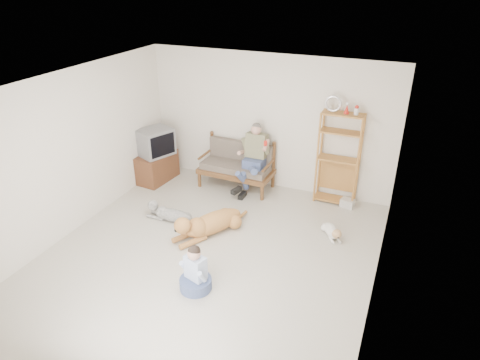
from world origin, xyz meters
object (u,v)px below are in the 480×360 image
at_px(loveseat, 237,164).
at_px(tv_stand, 157,167).
at_px(etagere, 338,158).
at_px(golden_retriever, 208,224).

height_order(loveseat, tv_stand, loveseat).
bearing_deg(loveseat, etagere, 4.82).
relative_size(etagere, tv_stand, 2.20).
bearing_deg(golden_retriever, tv_stand, 172.40).
relative_size(tv_stand, golden_retriever, 0.64).
relative_size(loveseat, etagere, 0.73).
distance_m(etagere, tv_stand, 3.78).
bearing_deg(etagere, golden_retriever, -131.54).
height_order(tv_stand, golden_retriever, tv_stand).
xyz_separation_m(etagere, tv_stand, (-3.69, -0.53, -0.62)).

